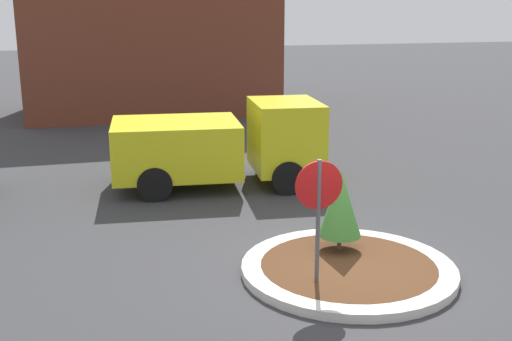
# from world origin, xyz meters

# --- Properties ---
(ground_plane) EXTENTS (120.00, 120.00, 0.00)m
(ground_plane) POSITION_xyz_m (0.00, 0.00, 0.00)
(ground_plane) COLOR #38383A
(traffic_island) EXTENTS (3.74, 3.74, 0.16)m
(traffic_island) POSITION_xyz_m (0.00, 0.00, 0.08)
(traffic_island) COLOR beige
(traffic_island) RESTS_ON ground_plane
(stop_sign) EXTENTS (0.79, 0.07, 2.21)m
(stop_sign) POSITION_xyz_m (-0.78, -0.49, 1.54)
(stop_sign) COLOR #4C4C51
(stop_sign) RESTS_ON ground_plane
(island_shrub) EXTENTS (0.79, 0.79, 1.49)m
(island_shrub) POSITION_xyz_m (0.12, 0.72, 1.04)
(island_shrub) COLOR brown
(island_shrub) RESTS_ON traffic_island
(utility_truck) EXTENTS (5.44, 2.87, 2.14)m
(utility_truck) POSITION_xyz_m (-0.93, 6.07, 1.10)
(utility_truck) COLOR gold
(utility_truck) RESTS_ON ground_plane
(storefront_building) EXTENTS (10.21, 6.07, 7.58)m
(storefront_building) POSITION_xyz_m (-1.28, 18.54, 3.79)
(storefront_building) COLOR brown
(storefront_building) RESTS_ON ground_plane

